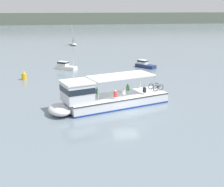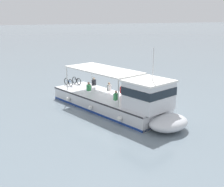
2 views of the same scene
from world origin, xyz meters
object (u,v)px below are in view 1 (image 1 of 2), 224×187
ferry_main (103,98)px  motorboat_horizon_east (144,64)px  channel_buoy (24,76)px  motorboat_near_starboard (65,66)px  sailboat_horizon_west (73,43)px

ferry_main → motorboat_horizon_east: bearing=63.4°
channel_buoy → ferry_main: bearing=-56.6°
motorboat_horizon_east → motorboat_near_starboard: size_ratio=1.00×
sailboat_horizon_west → channel_buoy: (-8.70, -39.05, 0.03)m
motorboat_horizon_east → motorboat_near_starboard: (-13.40, 0.85, 0.00)m
motorboat_near_starboard → motorboat_horizon_east: bearing=-3.6°
motorboat_horizon_east → sailboat_horizon_west: sailboat_horizon_west is taller
motorboat_horizon_east → channel_buoy: (-19.30, -5.72, 0.02)m
motorboat_horizon_east → sailboat_horizon_west: 34.98m
motorboat_near_starboard → channel_buoy: 8.83m
channel_buoy → sailboat_horizon_west: bearing=77.4°
ferry_main → motorboat_horizon_east: ferry_main is taller
channel_buoy → motorboat_horizon_east: bearing=16.5°
ferry_main → sailboat_horizon_west: bearing=90.7°
sailboat_horizon_west → channel_buoy: 40.01m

